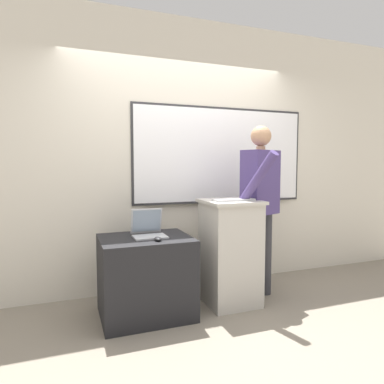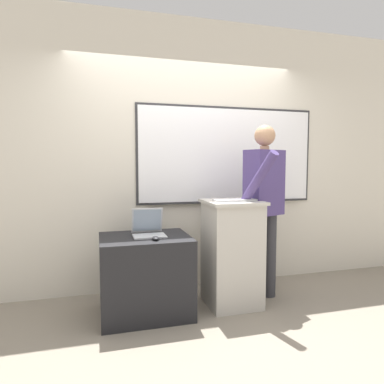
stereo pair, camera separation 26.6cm
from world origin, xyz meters
TOP-DOWN VIEW (x-y plane):
  - ground_plane at (0.00, 0.00)m, footprint 30.00×30.00m
  - back_wall at (0.02, 1.14)m, footprint 6.40×0.17m
  - lectern_podium at (0.31, 0.46)m, footprint 0.53×0.54m
  - side_desk at (-0.54, 0.47)m, footprint 0.81×0.65m
  - person_presenter at (0.67, 0.51)m, footprint 0.57×0.67m
  - laptop at (-0.50, 0.53)m, footprint 0.29×0.28m
  - wireless_keyboard at (0.31, 0.39)m, footprint 0.40×0.14m
  - computer_mouse_by_laptop at (-0.47, 0.29)m, footprint 0.06×0.10m

SIDE VIEW (x-z plane):
  - ground_plane at x=0.00m, z-range 0.00..0.00m
  - side_desk at x=-0.54m, z-range 0.00..0.72m
  - lectern_podium at x=0.31m, z-range 0.00..1.03m
  - computer_mouse_by_laptop at x=-0.47m, z-range 0.72..0.76m
  - laptop at x=-0.50m, z-range 0.67..0.92m
  - person_presenter at x=0.67m, z-range 0.14..1.90m
  - wireless_keyboard at x=0.31m, z-range 1.03..1.05m
  - back_wall at x=0.02m, z-range 0.00..2.97m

